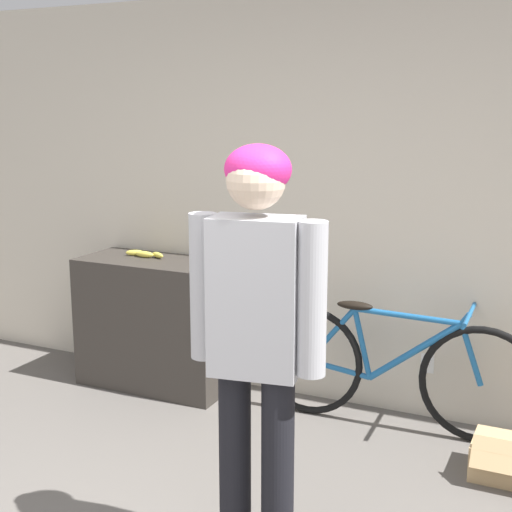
% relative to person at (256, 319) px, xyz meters
% --- Properties ---
extents(wall_back, '(8.00, 0.07, 2.60)m').
position_rel_person_xyz_m(wall_back, '(-0.21, 1.79, 0.23)').
color(wall_back, beige).
rests_on(wall_back, ground_plane).
extents(side_shelf, '(1.04, 0.48, 0.89)m').
position_rel_person_xyz_m(side_shelf, '(-1.47, 1.50, -0.63)').
color(side_shelf, '#38332D').
rests_on(side_shelf, ground_plane).
extents(person, '(0.59, 0.27, 1.76)m').
position_rel_person_xyz_m(person, '(0.00, 0.00, 0.00)').
color(person, black).
rests_on(person, ground_plane).
extents(bicycle, '(1.74, 0.46, 0.77)m').
position_rel_person_xyz_m(bicycle, '(0.17, 1.51, -0.70)').
color(bicycle, black).
rests_on(bicycle, ground_plane).
extents(banana, '(0.32, 0.09, 0.04)m').
position_rel_person_xyz_m(banana, '(-1.57, 1.55, -0.16)').
color(banana, '#EAD64C').
rests_on(banana, side_shelf).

